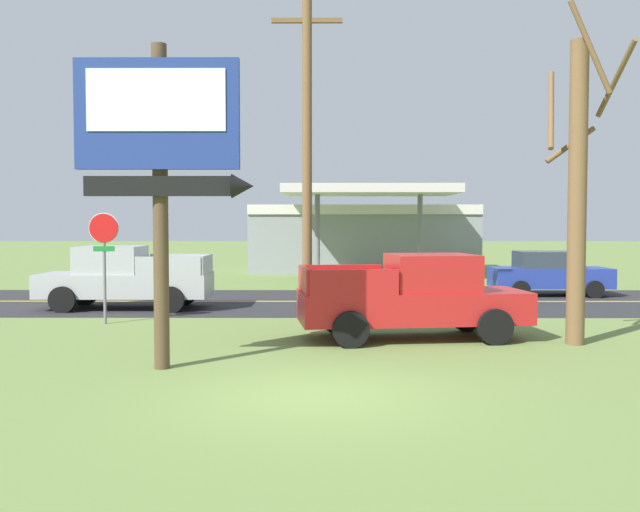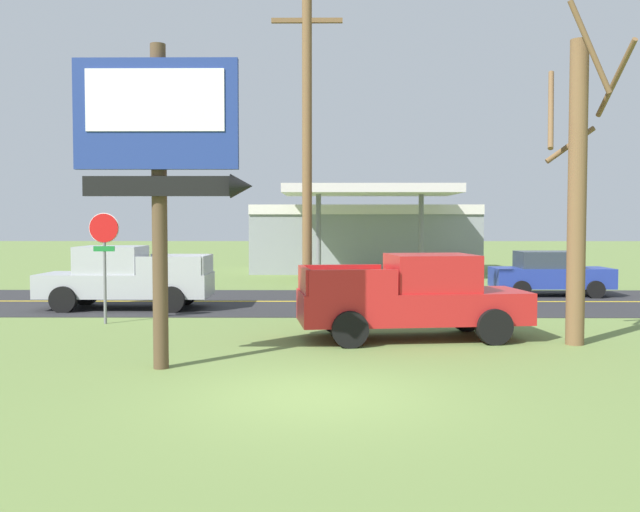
{
  "view_description": "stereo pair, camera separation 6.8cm",
  "coord_description": "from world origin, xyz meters",
  "px_view_note": "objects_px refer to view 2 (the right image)",
  "views": [
    {
      "loc": [
        0.1,
        -10.96,
        2.71
      ],
      "look_at": [
        0.0,
        8.0,
        1.8
      ],
      "focal_mm": 39.92,
      "sensor_mm": 36.0,
      "label": 1
    },
    {
      "loc": [
        0.16,
        -10.96,
        2.71
      ],
      "look_at": [
        0.0,
        8.0,
        1.8
      ],
      "focal_mm": 39.92,
      "sensor_mm": 36.0,
      "label": 2
    }
  ],
  "objects_px": {
    "bare_tree": "(578,184)",
    "pickup_red_parked_on_lawn": "(415,297)",
    "motel_sign": "(161,148)",
    "utility_pole": "(307,136)",
    "pickup_silver_on_road": "(124,278)",
    "gas_station": "(363,236)",
    "stop_sign": "(104,248)",
    "car_blue_far_lane": "(550,273)"
  },
  "relations": [
    {
      "from": "bare_tree",
      "to": "pickup_red_parked_on_lawn",
      "type": "height_order",
      "value": "bare_tree"
    },
    {
      "from": "bare_tree",
      "to": "motel_sign",
      "type": "bearing_deg",
      "value": -161.94
    },
    {
      "from": "utility_pole",
      "to": "pickup_silver_on_road",
      "type": "height_order",
      "value": "utility_pole"
    },
    {
      "from": "motel_sign",
      "to": "utility_pole",
      "type": "xyz_separation_m",
      "value": [
        2.48,
        6.03,
        0.93
      ]
    },
    {
      "from": "bare_tree",
      "to": "pickup_silver_on_road",
      "type": "bearing_deg",
      "value": 151.84
    },
    {
      "from": "pickup_red_parked_on_lawn",
      "to": "pickup_silver_on_road",
      "type": "bearing_deg",
      "value": 146.19
    },
    {
      "from": "gas_station",
      "to": "pickup_silver_on_road",
      "type": "distance_m",
      "value": 18.9
    },
    {
      "from": "gas_station",
      "to": "utility_pole",
      "type": "bearing_deg",
      "value": -97.26
    },
    {
      "from": "stop_sign",
      "to": "motel_sign",
      "type": "bearing_deg",
      "value": -63.74
    },
    {
      "from": "motel_sign",
      "to": "car_blue_far_lane",
      "type": "relative_size",
      "value": 1.41
    },
    {
      "from": "stop_sign",
      "to": "gas_station",
      "type": "relative_size",
      "value": 0.25
    },
    {
      "from": "car_blue_far_lane",
      "to": "utility_pole",
      "type": "bearing_deg",
      "value": -140.93
    },
    {
      "from": "pickup_red_parked_on_lawn",
      "to": "car_blue_far_lane",
      "type": "distance_m",
      "value": 11.37
    },
    {
      "from": "bare_tree",
      "to": "pickup_silver_on_road",
      "type": "distance_m",
      "value": 13.61
    },
    {
      "from": "car_blue_far_lane",
      "to": "motel_sign",
      "type": "bearing_deg",
      "value": -130.47
    },
    {
      "from": "motel_sign",
      "to": "car_blue_far_lane",
      "type": "height_order",
      "value": "motel_sign"
    },
    {
      "from": "gas_station",
      "to": "car_blue_far_lane",
      "type": "height_order",
      "value": "gas_station"
    },
    {
      "from": "stop_sign",
      "to": "gas_station",
      "type": "height_order",
      "value": "gas_station"
    },
    {
      "from": "car_blue_far_lane",
      "to": "stop_sign",
      "type": "bearing_deg",
      "value": -152.87
    },
    {
      "from": "utility_pole",
      "to": "pickup_red_parked_on_lawn",
      "type": "height_order",
      "value": "utility_pole"
    },
    {
      "from": "utility_pole",
      "to": "pickup_red_parked_on_lawn",
      "type": "distance_m",
      "value": 5.39
    },
    {
      "from": "stop_sign",
      "to": "gas_station",
      "type": "distance_m",
      "value": 21.65
    },
    {
      "from": "bare_tree",
      "to": "car_blue_far_lane",
      "type": "height_order",
      "value": "bare_tree"
    },
    {
      "from": "stop_sign",
      "to": "car_blue_far_lane",
      "type": "relative_size",
      "value": 0.7
    },
    {
      "from": "utility_pole",
      "to": "car_blue_far_lane",
      "type": "distance_m",
      "value": 11.93
    },
    {
      "from": "bare_tree",
      "to": "utility_pole",
      "type": "bearing_deg",
      "value": 151.53
    },
    {
      "from": "stop_sign",
      "to": "utility_pole",
      "type": "xyz_separation_m",
      "value": [
        5.38,
        0.16,
        2.95
      ]
    },
    {
      "from": "utility_pole",
      "to": "gas_station",
      "type": "distance_m",
      "value": 20.38
    },
    {
      "from": "utility_pole",
      "to": "pickup_red_parked_on_lawn",
      "type": "relative_size",
      "value": 1.72
    },
    {
      "from": "car_blue_far_lane",
      "to": "pickup_silver_on_road",
      "type": "bearing_deg",
      "value": -164.53
    },
    {
      "from": "utility_pole",
      "to": "pickup_silver_on_road",
      "type": "distance_m",
      "value": 7.66
    },
    {
      "from": "motel_sign",
      "to": "stop_sign",
      "type": "height_order",
      "value": "motel_sign"
    },
    {
      "from": "utility_pole",
      "to": "gas_station",
      "type": "relative_size",
      "value": 0.77
    },
    {
      "from": "motel_sign",
      "to": "utility_pole",
      "type": "distance_m",
      "value": 6.59
    },
    {
      "from": "utility_pole",
      "to": "stop_sign",
      "type": "bearing_deg",
      "value": -178.34
    },
    {
      "from": "utility_pole",
      "to": "pickup_red_parked_on_lawn",
      "type": "xyz_separation_m",
      "value": [
        2.56,
        -2.53,
        -4.01
      ]
    },
    {
      "from": "pickup_silver_on_road",
      "to": "car_blue_far_lane",
      "type": "bearing_deg",
      "value": 15.47
    },
    {
      "from": "motel_sign",
      "to": "pickup_red_parked_on_lawn",
      "type": "distance_m",
      "value": 6.86
    },
    {
      "from": "stop_sign",
      "to": "pickup_red_parked_on_lawn",
      "type": "height_order",
      "value": "stop_sign"
    },
    {
      "from": "bare_tree",
      "to": "car_blue_far_lane",
      "type": "distance_m",
      "value": 10.99
    },
    {
      "from": "utility_pole",
      "to": "bare_tree",
      "type": "bearing_deg",
      "value": -28.47
    },
    {
      "from": "motel_sign",
      "to": "bare_tree",
      "type": "relative_size",
      "value": 0.81
    }
  ]
}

